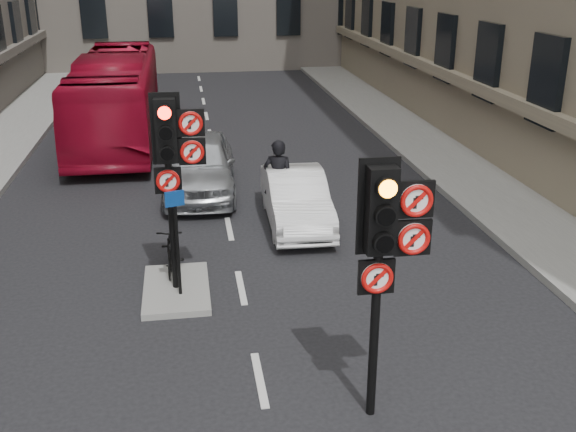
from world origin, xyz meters
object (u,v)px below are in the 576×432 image
object	(u,v)px
bus_red	(117,97)
car_pink	(120,123)
info_sign	(176,229)
signal_near	(386,238)
motorcyclist	(278,180)
car_silver	(200,164)
car_white	(296,199)
motorcycle	(172,246)
signal_far	(172,151)

from	to	relation	value
bus_red	car_pink	bearing A→B (deg)	-83.13
info_sign	signal_near	bearing A→B (deg)	-71.92
car_pink	info_sign	distance (m)	11.54
bus_red	motorcyclist	distance (m)	9.39
car_silver	car_white	size ratio (longest dim) A/B	1.20
bus_red	motorcycle	xyz separation A→B (m)	(1.83, -10.84, -0.94)
signal_near	motorcyclist	bearing A→B (deg)	92.06
car_white	motorcyclist	distance (m)	0.65
signal_near	car_pink	xyz separation A→B (m)	(-4.48, 15.06, -1.84)
car_white	motorcyclist	bearing A→B (deg)	130.81
signal_far	car_pink	bearing A→B (deg)	99.63
signal_far	car_silver	xyz separation A→B (m)	(0.57, 5.73, -1.93)
car_white	car_pink	distance (m)	9.19
car_pink	motorcyclist	size ratio (longest dim) A/B	2.65
signal_far	bus_red	world-z (taller)	signal_far
bus_red	motorcyclist	world-z (taller)	bus_red
car_pink	signal_near	bearing A→B (deg)	-70.73
motorcycle	car_white	bearing A→B (deg)	40.32
signal_far	car_pink	world-z (taller)	signal_far
car_white	motorcyclist	xyz separation A→B (m)	(-0.35, 0.43, 0.34)
signal_near	motorcyclist	size ratio (longest dim) A/B	1.86
car_silver	bus_red	bearing A→B (deg)	115.83
car_pink	motorcycle	bearing A→B (deg)	-77.51
car_white	info_sign	world-z (taller)	info_sign
signal_far	car_white	distance (m)	4.58
motorcycle	info_sign	distance (m)	1.60
car_silver	motorcycle	size ratio (longest dim) A/B	2.70
car_white	motorcycle	bearing A→B (deg)	-142.18
signal_near	signal_far	size ratio (longest dim) A/B	1.00
signal_near	car_silver	bearing A→B (deg)	101.80
signal_far	car_white	size ratio (longest dim) A/B	0.94
car_white	motorcyclist	world-z (taller)	motorcyclist
signal_far	motorcycle	world-z (taller)	signal_far
car_white	signal_near	bearing A→B (deg)	-89.07
car_silver	motorcycle	bearing A→B (deg)	-95.31
signal_far	info_sign	bearing A→B (deg)	-91.70
car_silver	car_white	bearing A→B (deg)	-48.09
car_pink	motorcyclist	world-z (taller)	motorcyclist
car_pink	info_sign	world-z (taller)	info_sign
car_white	motorcycle	xyz separation A→B (m)	(-2.83, -2.07, -0.12)
signal_far	car_white	world-z (taller)	signal_far
signal_near	motorcycle	size ratio (longest dim) A/B	2.13
bus_red	motorcycle	distance (m)	11.03
car_white	bus_red	distance (m)	9.96
car_silver	motorcycle	distance (m)	4.78
car_silver	bus_red	size ratio (longest dim) A/B	0.44
signal_far	info_sign	size ratio (longest dim) A/B	1.81
motorcycle	motorcyclist	xyz separation A→B (m)	(2.48, 2.51, 0.46)
car_pink	motorcyclist	distance (m)	8.64
car_pink	bus_red	xyz separation A→B (m)	(-0.10, 0.79, 0.70)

